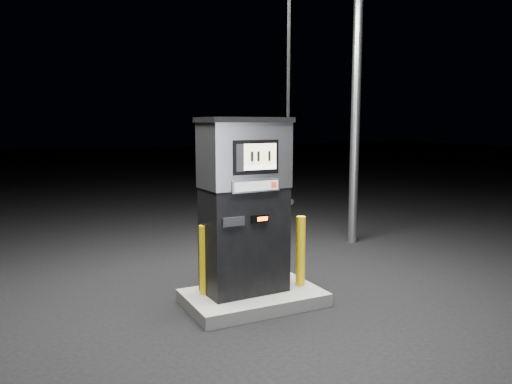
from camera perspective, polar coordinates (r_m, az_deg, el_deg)
name	(u,v)px	position (r m, az deg, el deg)	size (l,w,h in m)	color
ground	(253,304)	(6.12, -0.32, -12.64)	(80.00, 80.00, 0.00)	black
pump_island	(253,298)	(6.10, -0.32, -11.98)	(1.60, 1.00, 0.15)	slate
fuel_dispenser	(245,204)	(5.85, -1.31, -1.35)	(1.14, 0.65, 4.28)	black
bollard_left	(204,260)	(5.90, -5.97, -7.75)	(0.11, 0.11, 0.82)	yellow
bollard_right	(301,251)	(6.20, 5.12, -6.74)	(0.12, 0.12, 0.87)	yellow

